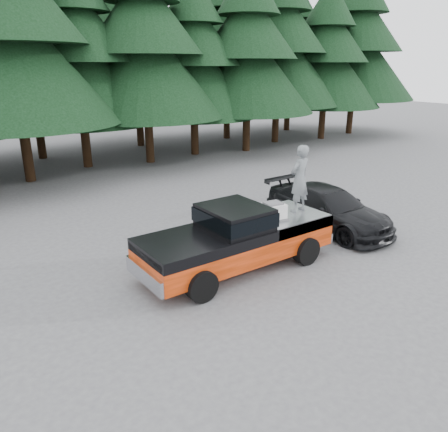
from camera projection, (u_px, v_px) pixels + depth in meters
ground at (203, 287)px, 11.69m from camera, size 120.00×120.00×0.00m
pickup_truck at (237, 247)px, 12.58m from camera, size 6.00×2.04×1.33m
truck_cab at (234, 216)px, 12.20m from camera, size 1.66×1.90×0.59m
air_compressor at (273, 212)px, 12.77m from camera, size 0.73×0.64×0.45m
man_on_bed at (300, 179)px, 13.23m from camera, size 0.82×0.60×2.06m
parked_car at (328, 208)px, 15.69m from camera, size 2.10×5.11×1.48m
treeline at (25, 21)px, 22.52m from camera, size 60.15×16.05×17.50m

